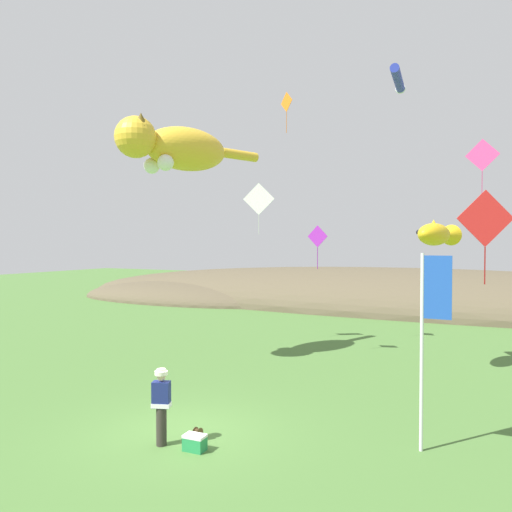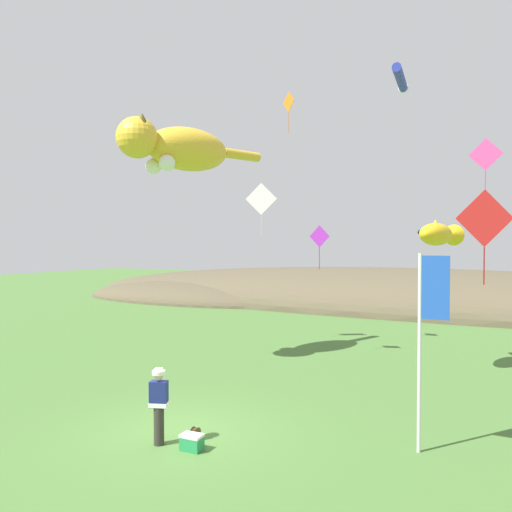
{
  "view_description": "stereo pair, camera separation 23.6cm",
  "coord_description": "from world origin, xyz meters",
  "px_view_note": "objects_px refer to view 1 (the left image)",
  "views": [
    {
      "loc": [
        7.12,
        -9.92,
        4.66
      ],
      "look_at": [
        0.0,
        4.0,
        4.26
      ],
      "focal_mm": 35.0,
      "sensor_mm": 36.0,
      "label": 1
    },
    {
      "loc": [
        7.33,
        -9.82,
        4.66
      ],
      "look_at": [
        0.0,
        4.0,
        4.26
      ],
      "focal_mm": 35.0,
      "sensor_mm": 36.0,
      "label": 2
    }
  ],
  "objects_px": {
    "festival_banner_pole": "(429,322)",
    "kite_spool": "(198,433)",
    "kite_diamond_violet": "(318,237)",
    "kite_diamond_white": "(259,199)",
    "kite_fish_windsock": "(437,234)",
    "kite_giant_cat": "(176,148)",
    "festival_attendant": "(161,404)",
    "kite_tube_streamer": "(398,79)",
    "kite_diamond_pink": "(482,155)",
    "picnic_cooler": "(195,443)",
    "kite_diamond_orange": "(287,103)",
    "kite_diamond_red": "(485,219)"
  },
  "relations": [
    {
      "from": "festival_banner_pole",
      "to": "kite_spool",
      "type": "bearing_deg",
      "value": -161.21
    },
    {
      "from": "kite_diamond_violet",
      "to": "kite_diamond_white",
      "type": "relative_size",
      "value": 0.77
    },
    {
      "from": "kite_fish_windsock",
      "to": "kite_giant_cat",
      "type": "bearing_deg",
      "value": -159.87
    },
    {
      "from": "festival_attendant",
      "to": "kite_tube_streamer",
      "type": "distance_m",
      "value": 15.93
    },
    {
      "from": "festival_banner_pole",
      "to": "kite_giant_cat",
      "type": "height_order",
      "value": "kite_giant_cat"
    },
    {
      "from": "festival_attendant",
      "to": "kite_diamond_pink",
      "type": "distance_m",
      "value": 16.28
    },
    {
      "from": "kite_diamond_white",
      "to": "kite_giant_cat",
      "type": "bearing_deg",
      "value": -103.2
    },
    {
      "from": "festival_banner_pole",
      "to": "picnic_cooler",
      "type": "bearing_deg",
      "value": -153.87
    },
    {
      "from": "kite_spool",
      "to": "kite_tube_streamer",
      "type": "height_order",
      "value": "kite_tube_streamer"
    },
    {
      "from": "festival_banner_pole",
      "to": "kite_giant_cat",
      "type": "distance_m",
      "value": 12.07
    },
    {
      "from": "kite_tube_streamer",
      "to": "kite_diamond_orange",
      "type": "distance_m",
      "value": 4.65
    },
    {
      "from": "kite_giant_cat",
      "to": "kite_diamond_orange",
      "type": "distance_m",
      "value": 5.53
    },
    {
      "from": "picnic_cooler",
      "to": "festival_banner_pole",
      "type": "bearing_deg",
      "value": 26.13
    },
    {
      "from": "picnic_cooler",
      "to": "kite_tube_streamer",
      "type": "relative_size",
      "value": 0.18
    },
    {
      "from": "picnic_cooler",
      "to": "kite_diamond_red",
      "type": "bearing_deg",
      "value": 34.3
    },
    {
      "from": "kite_diamond_orange",
      "to": "kite_fish_windsock",
      "type": "bearing_deg",
      "value": -6.77
    },
    {
      "from": "kite_diamond_white",
      "to": "kite_diamond_pink",
      "type": "height_order",
      "value": "kite_diamond_pink"
    },
    {
      "from": "festival_banner_pole",
      "to": "kite_diamond_red",
      "type": "xyz_separation_m",
      "value": [
        1.04,
        1.61,
        2.33
      ]
    },
    {
      "from": "festival_attendant",
      "to": "festival_banner_pole",
      "type": "distance_m",
      "value": 6.34
    },
    {
      "from": "kite_giant_cat",
      "to": "kite_fish_windsock",
      "type": "xyz_separation_m",
      "value": [
        9.15,
        3.35,
        -3.34
      ]
    },
    {
      "from": "kite_diamond_white",
      "to": "kite_diamond_pink",
      "type": "distance_m",
      "value": 9.61
    },
    {
      "from": "festival_attendant",
      "to": "kite_tube_streamer",
      "type": "height_order",
      "value": "kite_tube_streamer"
    },
    {
      "from": "picnic_cooler",
      "to": "kite_fish_windsock",
      "type": "bearing_deg",
      "value": 68.43
    },
    {
      "from": "kite_diamond_orange",
      "to": "kite_diamond_pink",
      "type": "height_order",
      "value": "kite_diamond_orange"
    },
    {
      "from": "kite_diamond_violet",
      "to": "kite_diamond_white",
      "type": "bearing_deg",
      "value": 162.03
    },
    {
      "from": "kite_diamond_red",
      "to": "kite_diamond_pink",
      "type": "xyz_separation_m",
      "value": [
        -0.53,
        9.23,
        3.0
      ]
    },
    {
      "from": "festival_attendant",
      "to": "kite_diamond_pink",
      "type": "xyz_separation_m",
      "value": [
        6.05,
        13.24,
        7.29
      ]
    },
    {
      "from": "festival_attendant",
      "to": "kite_diamond_violet",
      "type": "height_order",
      "value": "kite_diamond_violet"
    },
    {
      "from": "kite_diamond_violet",
      "to": "kite_diamond_pink",
      "type": "distance_m",
      "value": 7.47
    },
    {
      "from": "kite_diamond_violet",
      "to": "picnic_cooler",
      "type": "bearing_deg",
      "value": -85.29
    },
    {
      "from": "kite_diamond_white",
      "to": "kite_diamond_red",
      "type": "xyz_separation_m",
      "value": [
        9.84,
        -7.44,
        -1.45
      ]
    },
    {
      "from": "kite_diamond_violet",
      "to": "kite_diamond_red",
      "type": "distance_m",
      "value": 9.16
    },
    {
      "from": "kite_giant_cat",
      "to": "kite_diamond_white",
      "type": "relative_size",
      "value": 2.62
    },
    {
      "from": "kite_tube_streamer",
      "to": "kite_diamond_white",
      "type": "height_order",
      "value": "kite_tube_streamer"
    },
    {
      "from": "kite_spool",
      "to": "festival_banner_pole",
      "type": "bearing_deg",
      "value": 18.79
    },
    {
      "from": "kite_spool",
      "to": "kite_diamond_orange",
      "type": "bearing_deg",
      "value": 101.75
    },
    {
      "from": "festival_banner_pole",
      "to": "kite_diamond_white",
      "type": "xyz_separation_m",
      "value": [
        -8.79,
        9.04,
        3.78
      ]
    },
    {
      "from": "festival_attendant",
      "to": "kite_diamond_orange",
      "type": "relative_size",
      "value": 1.01
    },
    {
      "from": "kite_diamond_pink",
      "to": "festival_banner_pole",
      "type": "bearing_deg",
      "value": -92.74
    },
    {
      "from": "kite_fish_windsock",
      "to": "kite_diamond_white",
      "type": "distance_m",
      "value": 8.32
    },
    {
      "from": "kite_diamond_pink",
      "to": "kite_diamond_violet",
      "type": "bearing_deg",
      "value": -154.74
    },
    {
      "from": "kite_fish_windsock",
      "to": "kite_diamond_red",
      "type": "relative_size",
      "value": 1.38
    },
    {
      "from": "kite_spool",
      "to": "kite_giant_cat",
      "type": "xyz_separation_m",
      "value": [
        -4.93,
        5.91,
        8.19
      ]
    },
    {
      "from": "festival_banner_pole",
      "to": "kite_tube_streamer",
      "type": "distance_m",
      "value": 12.83
    },
    {
      "from": "picnic_cooler",
      "to": "kite_diamond_orange",
      "type": "bearing_deg",
      "value": 102.76
    },
    {
      "from": "kite_diamond_white",
      "to": "kite_tube_streamer",
      "type": "bearing_deg",
      "value": 2.5
    },
    {
      "from": "picnic_cooler",
      "to": "kite_tube_streamer",
      "type": "height_order",
      "value": "kite_tube_streamer"
    },
    {
      "from": "picnic_cooler",
      "to": "kite_diamond_pink",
      "type": "bearing_deg",
      "value": 68.4
    },
    {
      "from": "kite_diamond_red",
      "to": "kite_diamond_pink",
      "type": "height_order",
      "value": "kite_diamond_pink"
    },
    {
      "from": "kite_diamond_violet",
      "to": "kite_diamond_red",
      "type": "height_order",
      "value": "kite_diamond_red"
    }
  ]
}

